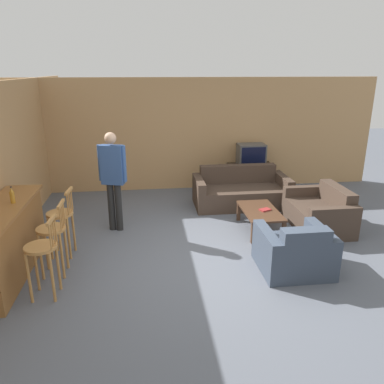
{
  "coord_description": "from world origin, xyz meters",
  "views": [
    {
      "loc": [
        -0.82,
        -5.0,
        2.79
      ],
      "look_at": [
        -0.1,
        0.8,
        0.85
      ],
      "focal_mm": 35.0,
      "sensor_mm": 36.0,
      "label": 1
    }
  ],
  "objects_px": {
    "tv_unit": "(250,177)",
    "coffee_table": "(260,213)",
    "armchair_near": "(295,252)",
    "book_on_table": "(265,210)",
    "bottle": "(12,196)",
    "couch_far": "(241,192)",
    "loveseat_right": "(320,213)",
    "bar_chair_far": "(61,219)",
    "bar_chair_mid": "(53,235)",
    "tv": "(251,154)",
    "bar_chair_near": "(43,254)",
    "person_by_window": "(113,175)"
  },
  "relations": [
    {
      "from": "couch_far",
      "to": "tv_unit",
      "type": "xyz_separation_m",
      "value": [
        0.48,
        0.99,
        0.03
      ]
    },
    {
      "from": "couch_far",
      "to": "person_by_window",
      "type": "distance_m",
      "value": 2.84
    },
    {
      "from": "person_by_window",
      "to": "book_on_table",
      "type": "bearing_deg",
      "value": -8.1
    },
    {
      "from": "armchair_near",
      "to": "bottle",
      "type": "xyz_separation_m",
      "value": [
        -3.91,
        0.54,
        0.84
      ]
    },
    {
      "from": "loveseat_right",
      "to": "bar_chair_far",
      "type": "bearing_deg",
      "value": -173.03
    },
    {
      "from": "tv_unit",
      "to": "bottle",
      "type": "xyz_separation_m",
      "value": [
        -4.29,
        -3.24,
        0.81
      ]
    },
    {
      "from": "bar_chair_far",
      "to": "bottle",
      "type": "bearing_deg",
      "value": -146.16
    },
    {
      "from": "loveseat_right",
      "to": "tv",
      "type": "height_order",
      "value": "tv"
    },
    {
      "from": "armchair_near",
      "to": "person_by_window",
      "type": "relative_size",
      "value": 0.55
    },
    {
      "from": "couch_far",
      "to": "loveseat_right",
      "type": "distance_m",
      "value": 1.77
    },
    {
      "from": "bar_chair_mid",
      "to": "tv",
      "type": "bearing_deg",
      "value": 42.52
    },
    {
      "from": "couch_far",
      "to": "bottle",
      "type": "distance_m",
      "value": 4.51
    },
    {
      "from": "bar_chair_mid",
      "to": "couch_far",
      "type": "relative_size",
      "value": 0.54
    },
    {
      "from": "tv_unit",
      "to": "book_on_table",
      "type": "relative_size",
      "value": 4.59
    },
    {
      "from": "bar_chair_near",
      "to": "loveseat_right",
      "type": "distance_m",
      "value": 4.75
    },
    {
      "from": "tv",
      "to": "tv_unit",
      "type": "bearing_deg",
      "value": 90.0
    },
    {
      "from": "bottle",
      "to": "bar_chair_mid",
      "type": "bearing_deg",
      "value": -22.28
    },
    {
      "from": "tv_unit",
      "to": "book_on_table",
      "type": "distance_m",
      "value": 2.4
    },
    {
      "from": "armchair_near",
      "to": "book_on_table",
      "type": "relative_size",
      "value": 4.29
    },
    {
      "from": "armchair_near",
      "to": "person_by_window",
      "type": "height_order",
      "value": "person_by_window"
    },
    {
      "from": "book_on_table",
      "to": "person_by_window",
      "type": "distance_m",
      "value": 2.74
    },
    {
      "from": "bar_chair_near",
      "to": "book_on_table",
      "type": "relative_size",
      "value": 4.72
    },
    {
      "from": "bar_chair_mid",
      "to": "bar_chair_far",
      "type": "relative_size",
      "value": 1.0
    },
    {
      "from": "loveseat_right",
      "to": "tv",
      "type": "xyz_separation_m",
      "value": [
        -0.67,
        2.34,
        0.59
      ]
    },
    {
      "from": "couch_far",
      "to": "person_by_window",
      "type": "relative_size",
      "value": 1.11
    },
    {
      "from": "couch_far",
      "to": "tv_unit",
      "type": "height_order",
      "value": "couch_far"
    },
    {
      "from": "couch_far",
      "to": "armchair_near",
      "type": "bearing_deg",
      "value": -88.11
    },
    {
      "from": "couch_far",
      "to": "loveseat_right",
      "type": "xyz_separation_m",
      "value": [
        1.15,
        -1.35,
        -0.0
      ]
    },
    {
      "from": "loveseat_right",
      "to": "coffee_table",
      "type": "relative_size",
      "value": 1.25
    },
    {
      "from": "bar_chair_near",
      "to": "armchair_near",
      "type": "bearing_deg",
      "value": 3.94
    },
    {
      "from": "loveseat_right",
      "to": "book_on_table",
      "type": "distance_m",
      "value": 1.06
    },
    {
      "from": "bar_chair_near",
      "to": "book_on_table",
      "type": "distance_m",
      "value": 3.76
    },
    {
      "from": "armchair_near",
      "to": "tv_unit",
      "type": "bearing_deg",
      "value": 84.19
    },
    {
      "from": "loveseat_right",
      "to": "bottle",
      "type": "distance_m",
      "value": 5.11
    },
    {
      "from": "coffee_table",
      "to": "tv",
      "type": "distance_m",
      "value": 2.44
    },
    {
      "from": "tv_unit",
      "to": "bar_chair_far",
      "type": "bearing_deg",
      "value": -142.55
    },
    {
      "from": "bar_chair_near",
      "to": "tv",
      "type": "bearing_deg",
      "value": 46.76
    },
    {
      "from": "armchair_near",
      "to": "bar_chair_mid",
      "type": "bearing_deg",
      "value": 174.6
    },
    {
      "from": "bar_chair_near",
      "to": "coffee_table",
      "type": "relative_size",
      "value": 1.0
    },
    {
      "from": "tv",
      "to": "bar_chair_near",
      "type": "bearing_deg",
      "value": -133.24
    },
    {
      "from": "bar_chair_near",
      "to": "bar_chair_far",
      "type": "bearing_deg",
      "value": 90.0
    },
    {
      "from": "person_by_window",
      "to": "coffee_table",
      "type": "bearing_deg",
      "value": -7.77
    },
    {
      "from": "book_on_table",
      "to": "bar_chair_mid",
      "type": "bearing_deg",
      "value": -162.24
    },
    {
      "from": "loveseat_right",
      "to": "coffee_table",
      "type": "bearing_deg",
      "value": -179.74
    },
    {
      "from": "book_on_table",
      "to": "person_by_window",
      "type": "relative_size",
      "value": 0.13
    },
    {
      "from": "loveseat_right",
      "to": "tv_unit",
      "type": "distance_m",
      "value": 2.43
    },
    {
      "from": "bar_chair_mid",
      "to": "loveseat_right",
      "type": "relative_size",
      "value": 0.8
    },
    {
      "from": "bar_chair_far",
      "to": "coffee_table",
      "type": "bearing_deg",
      "value": 9.24
    },
    {
      "from": "bar_chair_near",
      "to": "person_by_window",
      "type": "distance_m",
      "value": 2.18
    },
    {
      "from": "tv_unit",
      "to": "coffee_table",
      "type": "bearing_deg",
      "value": -101.13
    }
  ]
}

